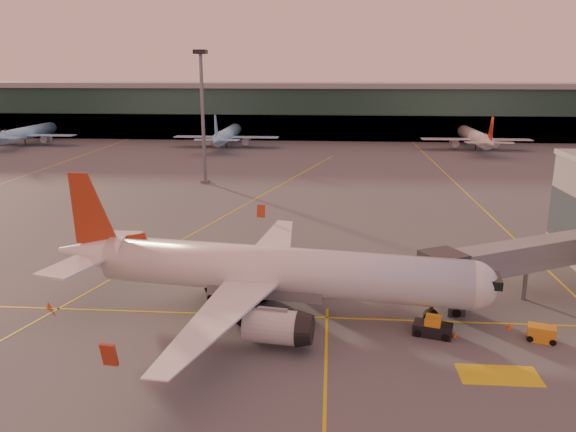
# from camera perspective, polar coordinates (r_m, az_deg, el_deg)

# --- Properties ---
(ground) EXTENTS (600.00, 600.00, 0.00)m
(ground) POSITION_cam_1_polar(r_m,az_deg,el_deg) (48.56, -2.14, -12.60)
(ground) COLOR #4C4F54
(ground) RESTS_ON ground
(taxi_markings) EXTENTS (100.12, 173.00, 0.01)m
(taxi_markings) POSITION_cam_1_polar(r_m,az_deg,el_deg) (90.94, -3.54, 0.61)
(taxi_markings) COLOR yellow
(taxi_markings) RESTS_ON ground
(terminal) EXTENTS (400.00, 20.00, 17.60)m
(terminal) POSITION_cam_1_polar(r_m,az_deg,el_deg) (185.14, 2.91, 10.66)
(terminal) COLOR #19382D
(terminal) RESTS_ON ground
(mast_west_near) EXTENTS (2.40, 2.40, 25.60)m
(mast_west_near) POSITION_cam_1_polar(r_m,az_deg,el_deg) (111.88, -8.69, 10.87)
(mast_west_near) COLOR slate
(mast_west_near) RESTS_ON ground
(distant_aircraft_row) EXTENTS (350.00, 34.00, 13.00)m
(distant_aircraft_row) POSITION_cam_1_polar(r_m,az_deg,el_deg) (162.42, 6.47, 6.88)
(distant_aircraft_row) COLOR #98DCFF
(distant_aircraft_row) RESTS_ON ground
(main_airplane) EXTENTS (41.90, 37.92, 12.66)m
(main_airplane) POSITION_cam_1_polar(r_m,az_deg,el_deg) (52.16, -2.29, -5.65)
(main_airplane) COLOR white
(main_airplane) RESTS_ON ground
(jet_bridge) EXTENTS (23.05, 14.14, 6.14)m
(jet_bridge) POSITION_cam_1_polar(r_m,az_deg,el_deg) (60.94, 24.08, -3.74)
(jet_bridge) COLOR slate
(jet_bridge) RESTS_ON ground
(catering_truck) EXTENTS (6.44, 4.29, 4.60)m
(catering_truck) POSITION_cam_1_polar(r_m,az_deg,el_deg) (56.75, -6.36, -5.61)
(catering_truck) COLOR #A11817
(catering_truck) RESTS_ON ground
(gpu_cart) EXTENTS (2.56, 1.97, 1.32)m
(gpu_cart) POSITION_cam_1_polar(r_m,az_deg,el_deg) (52.87, 24.37, -10.84)
(gpu_cart) COLOR orange
(gpu_cart) RESTS_ON ground
(pushback_tug) EXTENTS (3.60, 2.57, 1.67)m
(pushback_tug) POSITION_cam_1_polar(r_m,az_deg,el_deg) (50.78, 14.49, -10.95)
(pushback_tug) COLOR black
(pushback_tug) RESTS_ON ground
(cone_nose) EXTENTS (0.46, 0.46, 0.58)m
(cone_nose) POSITION_cam_1_polar(r_m,az_deg,el_deg) (54.11, 21.53, -10.36)
(cone_nose) COLOR #F84C0D
(cone_nose) RESTS_ON ground
(cone_tail) EXTENTS (0.48, 0.48, 0.61)m
(cone_tail) POSITION_cam_1_polar(r_m,az_deg,el_deg) (59.21, -23.14, -8.31)
(cone_tail) COLOR #F84C0D
(cone_tail) RESTS_ON ground
(cone_wing_left) EXTENTS (0.49, 0.49, 0.63)m
(cone_wing_left) POSITION_cam_1_polar(r_m,az_deg,el_deg) (70.33, -2.07, -3.43)
(cone_wing_left) COLOR #F84C0D
(cone_wing_left) RESTS_ON ground
(cone_fwd) EXTENTS (0.42, 0.42, 0.53)m
(cone_fwd) POSITION_cam_1_polar(r_m,az_deg,el_deg) (51.05, 16.56, -11.49)
(cone_fwd) COLOR #F84C0D
(cone_fwd) RESTS_ON ground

